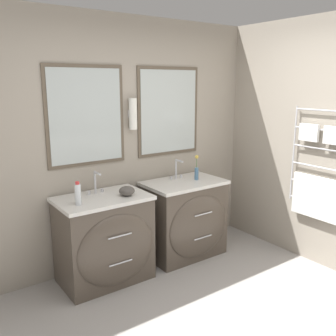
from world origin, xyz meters
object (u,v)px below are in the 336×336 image
(amenity_bowl, at_px, (127,191))
(toiletry_bottle, at_px, (78,194))
(vanity_left, at_px, (106,240))
(flower_vase, at_px, (197,170))
(vanity_right, at_px, (186,218))

(amenity_bowl, bearing_deg, toiletry_bottle, 179.54)
(vanity_left, distance_m, flower_vase, 1.27)
(amenity_bowl, relative_size, flower_vase, 0.54)
(toiletry_bottle, xyz_separation_m, amenity_bowl, (0.49, -0.00, -0.05))
(vanity_left, relative_size, vanity_right, 1.00)
(vanity_right, bearing_deg, vanity_left, 180.00)
(toiletry_bottle, relative_size, amenity_bowl, 1.40)
(flower_vase, bearing_deg, amenity_bowl, -175.52)
(vanity_left, height_order, vanity_right, same)
(vanity_right, xyz_separation_m, toiletry_bottle, (-1.27, -0.06, 0.53))
(vanity_right, distance_m, amenity_bowl, 0.91)
(amenity_bowl, bearing_deg, flower_vase, 4.48)
(vanity_left, bearing_deg, flower_vase, 0.63)
(vanity_right, bearing_deg, flower_vase, 4.55)
(toiletry_bottle, bearing_deg, vanity_left, 11.51)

